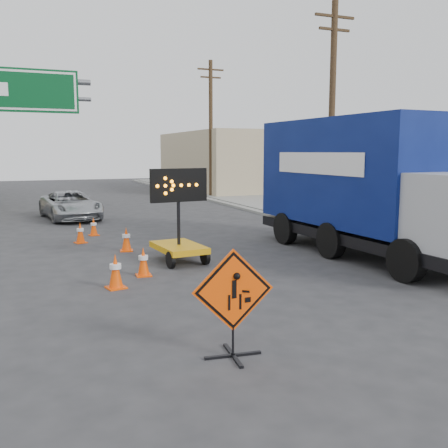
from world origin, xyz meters
TOP-DOWN VIEW (x-y plane):
  - ground at (0.00, 0.00)m, footprint 100.00×100.00m
  - curb_right at (7.20, 15.00)m, footprint 0.40×60.00m
  - sidewalk_right at (9.50, 15.00)m, footprint 4.00×60.00m
  - building_right_far at (13.00, 30.00)m, footprint 10.00×14.00m
  - highway_gantry at (-4.43, 17.96)m, footprint 6.18×0.38m
  - utility_pole_near at (8.00, 10.00)m, footprint 1.80×0.26m
  - utility_pole_far at (8.00, 24.00)m, footprint 1.80×0.26m
  - construction_sign at (-1.02, -0.90)m, footprint 1.26×0.90m
  - arrow_board at (0.16, 5.74)m, footprint 1.67×1.95m
  - pickup_truck at (-1.83, 16.32)m, footprint 2.74×4.90m
  - box_truck at (5.63, 4.56)m, footprint 3.01×8.67m
  - cone_a at (-1.99, 3.64)m, footprint 0.48×0.48m
  - cone_b at (-1.14, 4.54)m, footprint 0.40×0.40m
  - cone_c at (-0.92, 7.85)m, footprint 0.45×0.45m
  - cone_d at (-2.10, 9.83)m, footprint 0.45×0.45m
  - cone_e at (-1.47, 11.25)m, footprint 0.40×0.40m

SIDE VIEW (x-z plane):
  - ground at x=0.00m, z-range 0.00..0.00m
  - curb_right at x=7.20m, z-range 0.00..0.12m
  - sidewalk_right at x=9.50m, z-range 0.00..0.15m
  - cone_e at x=-1.47m, z-range 0.00..0.67m
  - cone_d at x=-2.10m, z-range 0.00..0.72m
  - cone_b at x=-1.14m, z-range 0.00..0.74m
  - cone_c at x=-0.92m, z-range 0.00..0.76m
  - cone_a at x=-1.99m, z-range 0.00..0.81m
  - arrow_board at x=0.16m, z-range -0.72..1.92m
  - pickup_truck at x=-1.83m, z-range 0.00..1.29m
  - construction_sign at x=-1.02m, z-range 0.05..1.72m
  - box_truck at x=5.63m, z-range -0.19..3.88m
  - building_right_far at x=13.00m, z-range 0.00..4.60m
  - utility_pole_near at x=8.00m, z-range 0.18..9.18m
  - utility_pole_far at x=8.00m, z-range 0.18..9.18m
  - highway_gantry at x=-4.43m, z-range 1.62..8.52m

